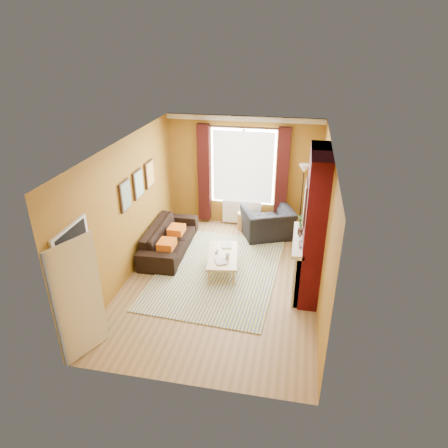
% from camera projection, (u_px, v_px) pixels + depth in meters
% --- Properties ---
extents(ground, '(5.50, 5.50, 0.00)m').
position_uv_depth(ground, '(222.00, 280.00, 8.19)').
color(ground, brown).
rests_on(ground, ground).
extents(room_walls, '(3.82, 5.54, 2.83)m').
position_uv_depth(room_walls, '(257.00, 215.00, 7.72)').
color(room_walls, '#91641B').
rests_on(room_walls, ground).
extents(striped_rug, '(2.66, 3.55, 0.02)m').
position_uv_depth(striped_rug, '(217.00, 271.00, 8.45)').
color(striped_rug, '#375897').
rests_on(striped_rug, ground).
extents(sofa, '(0.90, 2.19, 0.63)m').
position_uv_depth(sofa, '(169.00, 238.00, 9.15)').
color(sofa, black).
rests_on(sofa, ground).
extents(armchair, '(1.47, 1.39, 0.76)m').
position_uv_depth(armchair, '(267.00, 223.00, 9.73)').
color(armchair, black).
rests_on(armchair, ground).
extents(coffee_table, '(0.78, 1.28, 0.40)m').
position_uv_depth(coffee_table, '(223.00, 256.00, 8.33)').
color(coffee_table, tan).
rests_on(coffee_table, ground).
extents(wicker_stool, '(0.46, 0.46, 0.45)m').
position_uv_depth(wicker_stool, '(244.00, 221.00, 10.19)').
color(wicker_stool, '#A07745').
rests_on(wicker_stool, ground).
extents(floor_lamp, '(0.31, 0.31, 1.81)m').
position_uv_depth(floor_lamp, '(303.00, 180.00, 9.40)').
color(floor_lamp, black).
rests_on(floor_lamp, ground).
extents(book_a, '(0.32, 0.35, 0.03)m').
position_uv_depth(book_a, '(215.00, 262.00, 8.02)').
color(book_a, '#999999').
rests_on(book_a, coffee_table).
extents(book_b, '(0.27, 0.33, 0.02)m').
position_uv_depth(book_b, '(222.00, 245.00, 8.64)').
color(book_b, '#999999').
rests_on(book_b, coffee_table).
extents(mug, '(0.13, 0.13, 0.10)m').
position_uv_depth(mug, '(227.00, 256.00, 8.15)').
color(mug, '#999999').
rests_on(mug, coffee_table).
extents(tv_remote, '(0.05, 0.16, 0.02)m').
position_uv_depth(tv_remote, '(217.00, 252.00, 8.39)').
color(tv_remote, '#262729').
rests_on(tv_remote, coffee_table).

